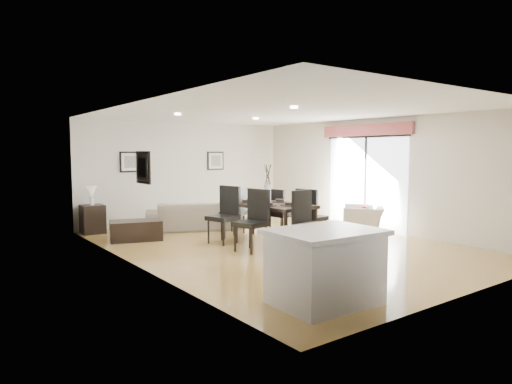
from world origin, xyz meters
TOP-DOWN VIEW (x-y plane):
  - ground at (0.00, 0.00)m, footprint 8.00×8.00m
  - wall_back at (0.00, 4.00)m, footprint 6.00×0.04m
  - wall_front at (0.00, -4.00)m, footprint 6.00×0.04m
  - wall_left at (-3.00, 0.00)m, footprint 0.04×8.00m
  - wall_right at (3.00, 0.00)m, footprint 0.04×8.00m
  - ceiling at (0.00, 0.00)m, footprint 6.00×8.00m
  - sofa at (-0.46, 2.74)m, footprint 2.50×1.77m
  - armchair at (2.34, -0.19)m, footprint 1.35×1.33m
  - courtyard_plant_a at (5.63, -0.15)m, footprint 0.66×0.61m
  - courtyard_plant_b at (5.71, 1.00)m, footprint 0.38×0.38m
  - dining_table at (-0.03, 0.36)m, footprint 1.22×2.09m
  - dining_chair_wnear at (-0.72, -0.12)m, footprint 0.63×0.63m
  - dining_chair_wfar at (-0.73, 0.88)m, footprint 0.66×0.66m
  - dining_chair_enear at (0.67, -0.16)m, footprint 0.62×0.62m
  - dining_chair_efar at (0.68, 0.84)m, footprint 0.55×0.55m
  - dining_chair_head at (-0.04, -0.87)m, footprint 0.62×0.62m
  - dining_chair_foot at (-0.00, 1.60)m, footprint 0.59×0.59m
  - vase at (-0.03, 0.36)m, footprint 0.99×1.56m
  - coffee_table at (-2.16, 2.24)m, footprint 1.21×0.92m
  - side_table at (-2.66, 3.66)m, footprint 0.52×0.52m
  - table_lamp at (-2.66, 3.66)m, footprint 0.23×0.23m
  - cushion at (2.25, -0.28)m, footprint 0.30×0.26m
  - kitchen_island at (-1.82, -3.13)m, footprint 1.38×1.09m
  - bar_stool at (-0.89, -3.13)m, footprint 0.33×0.33m
  - framed_print_back_left at (-1.60, 3.97)m, footprint 0.52×0.04m
  - framed_print_back_right at (0.90, 3.97)m, footprint 0.52×0.04m
  - framed_print_left_wall at (-2.97, -0.20)m, footprint 0.04×0.52m
  - sliding_door at (2.96, 0.30)m, footprint 0.12×2.70m
  - courtyard at (6.16, 0.87)m, footprint 6.00×6.00m

SIDE VIEW (x-z plane):
  - ground at x=0.00m, z-range 0.00..0.00m
  - coffee_table at x=-2.16m, z-range 0.00..0.43m
  - courtyard_plant_b at x=5.71m, z-range 0.00..0.59m
  - courtyard_plant_a at x=5.63m, z-range 0.00..0.61m
  - armchair at x=2.34m, z-range 0.00..0.66m
  - side_table at x=-2.66m, z-range 0.00..0.67m
  - sofa at x=-0.46m, z-range 0.00..0.68m
  - kitchen_island at x=-1.82m, z-range 0.01..0.94m
  - cushion at x=2.25m, z-range 0.38..0.68m
  - dining_chair_foot at x=0.00m, z-range 0.06..1.11m
  - dining_chair_efar at x=0.68m, z-range 0.06..1.13m
  - bar_stool at x=-0.89m, z-range 0.26..0.97m
  - dining_chair_enear at x=0.67m, z-range 0.07..1.20m
  - dining_chair_head at x=-0.04m, z-range 0.07..1.25m
  - dining_chair_wfar at x=-0.73m, z-range 0.07..1.26m
  - dining_chair_wnear at x=-0.72m, z-range 0.07..1.26m
  - dining_table at x=-0.03m, z-range 0.33..1.16m
  - courtyard at x=6.16m, z-range -0.08..1.92m
  - table_lamp at x=-2.66m, z-range 0.73..1.17m
  - vase at x=-0.03m, z-range 0.73..1.55m
  - wall_back at x=0.00m, z-range 0.00..2.70m
  - wall_front at x=0.00m, z-range 0.00..2.70m
  - wall_left at x=-3.00m, z-range 0.00..2.70m
  - wall_right at x=3.00m, z-range 0.00..2.70m
  - framed_print_back_left at x=-1.60m, z-range 1.39..1.91m
  - framed_print_back_right at x=0.90m, z-range 1.39..1.91m
  - framed_print_left_wall at x=-2.97m, z-range 1.39..1.91m
  - sliding_door at x=2.96m, z-range 0.38..2.95m
  - ceiling at x=0.00m, z-range 2.69..2.71m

